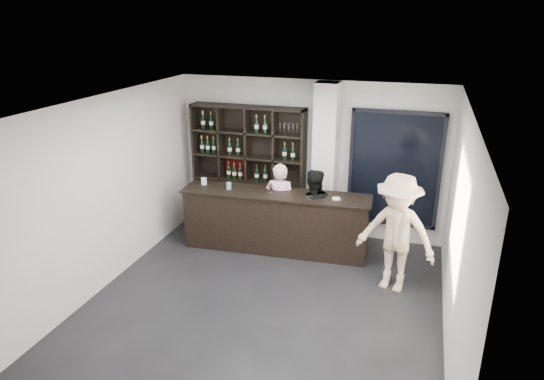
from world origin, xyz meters
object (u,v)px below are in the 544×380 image
(wine_shelf, at_px, (248,168))
(tasting_counter, at_px, (275,221))
(taster_pink, at_px, (280,205))
(taster_black, at_px, (312,212))
(customer, at_px, (396,233))

(wine_shelf, distance_m, tasting_counter, 1.32)
(taster_pink, bearing_deg, taster_black, 165.22)
(tasting_counter, distance_m, customer, 2.24)
(tasting_counter, bearing_deg, taster_black, 5.73)
(tasting_counter, height_order, customer, customer)
(taster_pink, relative_size, taster_black, 1.01)
(taster_black, bearing_deg, tasting_counter, -7.38)
(wine_shelf, relative_size, tasting_counter, 0.73)
(taster_black, bearing_deg, wine_shelf, -43.48)
(wine_shelf, bearing_deg, tasting_counter, -45.75)
(taster_pink, xyz_separation_m, customer, (2.08, -0.92, 0.15))
(tasting_counter, distance_m, taster_pink, 0.32)
(tasting_counter, distance_m, taster_black, 0.68)
(taster_pink, height_order, customer, customer)
(wine_shelf, height_order, taster_pink, wine_shelf)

